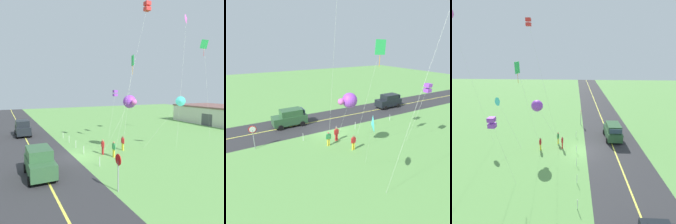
# 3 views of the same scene
# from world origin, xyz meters

# --- Properties ---
(ground_plane) EXTENTS (120.00, 120.00, 0.10)m
(ground_plane) POSITION_xyz_m (0.00, 0.00, -0.05)
(ground_plane) COLOR #60994C
(asphalt_road) EXTENTS (120.00, 7.00, 0.00)m
(asphalt_road) POSITION_xyz_m (0.00, -4.00, 0.00)
(asphalt_road) COLOR #2D2D30
(asphalt_road) RESTS_ON ground
(road_centre_stripe) EXTENTS (120.00, 0.16, 0.00)m
(road_centre_stripe) POSITION_xyz_m (0.00, -4.00, 0.01)
(road_centre_stripe) COLOR #E5E04C
(road_centre_stripe) RESTS_ON asphalt_road
(car_suv_foreground) EXTENTS (4.40, 2.12, 2.24)m
(car_suv_foreground) POSITION_xyz_m (3.67, -4.35, 1.15)
(car_suv_foreground) COLOR #2D5633
(car_suv_foreground) RESTS_ON ground
(car_parked_west_far) EXTENTS (4.40, 2.12, 2.24)m
(car_parked_west_far) POSITION_xyz_m (-13.37, -4.16, 1.15)
(car_parked_west_far) COLOR black
(car_parked_west_far) RESTS_ON ground
(stop_sign) EXTENTS (0.76, 0.08, 2.56)m
(stop_sign) POSITION_xyz_m (8.71, -0.10, 1.80)
(stop_sign) COLOR gray
(stop_sign) RESTS_ON ground
(person_adult_near) EXTENTS (0.58, 0.22, 1.60)m
(person_adult_near) POSITION_xyz_m (1.77, 3.07, 0.86)
(person_adult_near) COLOR yellow
(person_adult_near) RESTS_ON ground
(person_adult_companion) EXTENTS (0.58, 0.22, 1.60)m
(person_adult_companion) POSITION_xyz_m (-0.05, 5.11, 0.86)
(person_adult_companion) COLOR yellow
(person_adult_companion) RESTS_ON ground
(person_child_watcher) EXTENTS (0.58, 0.22, 1.60)m
(person_child_watcher) POSITION_xyz_m (0.46, 2.45, 0.86)
(person_child_watcher) COLOR red
(person_child_watcher) RESTS_ON ground
(kite_red_low) EXTENTS (0.97, 3.60, 15.26)m
(kite_red_low) POSITION_xyz_m (2.45, 6.37, 14.76)
(kite_red_low) COLOR silver
(kite_red_low) RESTS_ON ground
(kite_blue_mid) EXTENTS (1.57, 2.02, 10.68)m
(kite_blue_mid) POSITION_xyz_m (-1.14, 6.96, 9.87)
(kite_blue_mid) COLOR silver
(kite_blue_mid) RESTS_ON ground
(kite_yellow_high) EXTENTS (1.90, 3.73, 6.16)m
(kite_yellow_high) POSITION_xyz_m (0.82, 5.48, 5.46)
(kite_yellow_high) COLOR silver
(kite_yellow_high) RESTS_ON ground
(kite_green_far) EXTENTS (2.62, 3.85, 6.01)m
(kite_green_far) POSITION_xyz_m (2.53, 10.95, 5.43)
(kite_green_far) COLOR silver
(kite_green_far) RESTS_ON ground
(kite_pink_drift) EXTENTS (1.96, 2.98, 15.93)m
(kite_pink_drift) POSITION_xyz_m (-0.14, 14.00, 15.28)
(kite_pink_drift) COLOR silver
(kite_pink_drift) RESTS_ON ground
(kite_orange_near) EXTENTS (2.31, 0.73, 13.62)m
(kite_orange_near) POSITION_xyz_m (-1.36, 18.59, 12.64)
(kite_orange_near) COLOR silver
(kite_orange_near) RESTS_ON ground
(kite_cyan_top) EXTENTS (0.88, 1.60, 6.65)m
(kite_cyan_top) POSITION_xyz_m (-6.93, 7.68, 6.21)
(kite_cyan_top) COLOR silver
(kite_cyan_top) RESTS_ON ground
(fence_post_0) EXTENTS (0.05, 0.05, 0.90)m
(fence_post_0) POSITION_xyz_m (-9.14, 0.70, 0.45)
(fence_post_0) COLOR silver
(fence_post_0) RESTS_ON ground
(fence_post_1) EXTENTS (0.05, 0.05, 0.90)m
(fence_post_1) POSITION_xyz_m (-6.08, 0.70, 0.45)
(fence_post_1) COLOR silver
(fence_post_1) RESTS_ON ground
(fence_post_2) EXTENTS (0.05, 0.05, 0.90)m
(fence_post_2) POSITION_xyz_m (-3.25, 0.70, 0.45)
(fence_post_2) COLOR silver
(fence_post_2) RESTS_ON ground
(fence_post_3) EXTENTS (0.05, 0.05, 0.90)m
(fence_post_3) POSITION_xyz_m (-0.48, 0.70, 0.45)
(fence_post_3) COLOR silver
(fence_post_3) RESTS_ON ground
(fence_post_4) EXTENTS (0.05, 0.05, 0.90)m
(fence_post_4) POSITION_xyz_m (3.74, 0.70, 0.45)
(fence_post_4) COLOR silver
(fence_post_4) RESTS_ON ground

